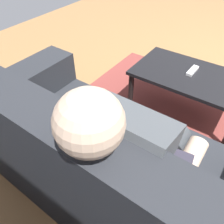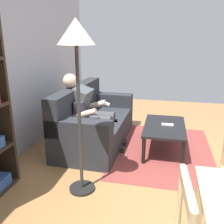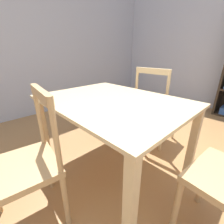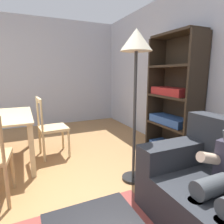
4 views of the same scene
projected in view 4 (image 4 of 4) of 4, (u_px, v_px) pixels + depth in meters
The scene contains 5 objects.
wall_back at pixel (213, 73), 2.67m from camera, with size 6.59×0.12×2.62m, color #B2B7C6.
wall_side at pixel (0, 73), 4.43m from camera, with size 0.12×5.68×2.62m, color #ABB0BE.
bookshelf at pixel (173, 105), 3.08m from camera, with size 0.91×0.36×1.90m.
dining_chair_near_wall at pixel (51, 128), 3.06m from camera, with size 0.45×0.45×0.95m.
floor_lamp at pixel (136, 55), 2.15m from camera, with size 0.36×0.36×1.79m.
Camera 4 is at (1.89, 0.43, 1.31)m, focal length 31.02 mm.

